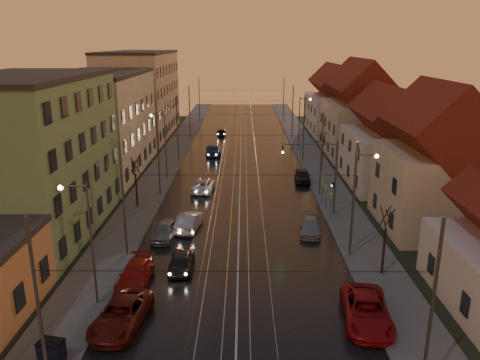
{
  "coord_description": "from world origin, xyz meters",
  "views": [
    {
      "loc": [
        0.35,
        -23.96,
        15.87
      ],
      "look_at": [
        0.05,
        20.69,
        2.66
      ],
      "focal_mm": 35.0,
      "sensor_mm": 36.0,
      "label": 1
    }
  ],
  "objects_px": {
    "parked_left_2": "(135,275)",
    "parked_right_0": "(366,310)",
    "driving_car_2": "(203,185)",
    "driving_car_4": "(222,132)",
    "street_lamp_2": "(163,139)",
    "driving_car_1": "(189,221)",
    "traffic_light_mast": "(325,168)",
    "driving_car_3": "(213,150)",
    "driving_car_0": "(181,260)",
    "street_lamp_1": "(358,192)",
    "street_lamp_3": "(301,118)",
    "parked_right_1": "(311,226)",
    "parked_left_1": "(121,315)",
    "dumpster": "(52,352)",
    "parked_left_3": "(165,230)",
    "street_lamp_0": "(86,232)",
    "parked_right_2": "(302,176)"
  },
  "relations": [
    {
      "from": "parked_left_2",
      "to": "parked_right_0",
      "type": "bearing_deg",
      "value": -15.2
    },
    {
      "from": "street_lamp_2",
      "to": "traffic_light_mast",
      "type": "height_order",
      "value": "street_lamp_2"
    },
    {
      "from": "street_lamp_0",
      "to": "dumpster",
      "type": "xyz_separation_m",
      "value": [
        -0.3,
        -5.66,
        -4.19
      ]
    },
    {
      "from": "street_lamp_0",
      "to": "parked_left_3",
      "type": "relative_size",
      "value": 1.9
    },
    {
      "from": "driving_car_2",
      "to": "driving_car_3",
      "type": "height_order",
      "value": "driving_car_3"
    },
    {
      "from": "street_lamp_3",
      "to": "driving_car_3",
      "type": "height_order",
      "value": "street_lamp_3"
    },
    {
      "from": "street_lamp_2",
      "to": "street_lamp_3",
      "type": "bearing_deg",
      "value": 41.31
    },
    {
      "from": "driving_car_2",
      "to": "parked_left_1",
      "type": "distance_m",
      "value": 25.76
    },
    {
      "from": "driving_car_2",
      "to": "parked_left_2",
      "type": "height_order",
      "value": "parked_left_2"
    },
    {
      "from": "parked_left_2",
      "to": "dumpster",
      "type": "xyz_separation_m",
      "value": [
        -2.43,
        -8.28,
        0.01
      ]
    },
    {
      "from": "parked_left_1",
      "to": "driving_car_4",
      "type": "bearing_deg",
      "value": 94.2
    },
    {
      "from": "street_lamp_3",
      "to": "dumpster",
      "type": "bearing_deg",
      "value": -110.44
    },
    {
      "from": "traffic_light_mast",
      "to": "street_lamp_2",
      "type": "bearing_deg",
      "value": 144.93
    },
    {
      "from": "parked_left_1",
      "to": "parked_right_0",
      "type": "xyz_separation_m",
      "value": [
        14.27,
        0.5,
        0.04
      ]
    },
    {
      "from": "driving_car_1",
      "to": "parked_left_1",
      "type": "xyz_separation_m",
      "value": [
        -2.29,
        -14.59,
        -0.02
      ]
    },
    {
      "from": "street_lamp_0",
      "to": "street_lamp_1",
      "type": "height_order",
      "value": "same"
    },
    {
      "from": "traffic_light_mast",
      "to": "driving_car_4",
      "type": "height_order",
      "value": "traffic_light_mast"
    },
    {
      "from": "parked_left_1",
      "to": "parked_right_1",
      "type": "bearing_deg",
      "value": 54.66
    },
    {
      "from": "street_lamp_0",
      "to": "parked_right_0",
      "type": "relative_size",
      "value": 1.41
    },
    {
      "from": "parked_left_1",
      "to": "parked_right_2",
      "type": "distance_m",
      "value": 32.44
    },
    {
      "from": "parked_left_1",
      "to": "driving_car_3",
      "type": "bearing_deg",
      "value": 93.83
    },
    {
      "from": "driving_car_2",
      "to": "dumpster",
      "type": "distance_m",
      "value": 29.45
    },
    {
      "from": "driving_car_0",
      "to": "parked_left_1",
      "type": "xyz_separation_m",
      "value": [
        -2.58,
        -7.09,
        0.04
      ]
    },
    {
      "from": "parked_left_3",
      "to": "street_lamp_3",
      "type": "bearing_deg",
      "value": 71.78
    },
    {
      "from": "street_lamp_3",
      "to": "parked_left_3",
      "type": "distance_m",
      "value": 37.23
    },
    {
      "from": "driving_car_3",
      "to": "street_lamp_1",
      "type": "bearing_deg",
      "value": 108.37
    },
    {
      "from": "street_lamp_3",
      "to": "parked_right_0",
      "type": "relative_size",
      "value": 1.41
    },
    {
      "from": "parked_right_1",
      "to": "driving_car_3",
      "type": "bearing_deg",
      "value": 116.99
    },
    {
      "from": "street_lamp_1",
      "to": "driving_car_1",
      "type": "height_order",
      "value": "street_lamp_1"
    },
    {
      "from": "street_lamp_2",
      "to": "driving_car_1",
      "type": "relative_size",
      "value": 1.72
    },
    {
      "from": "driving_car_1",
      "to": "parked_right_1",
      "type": "relative_size",
      "value": 1.09
    },
    {
      "from": "parked_left_3",
      "to": "driving_car_3",
      "type": "bearing_deg",
      "value": 92.01
    },
    {
      "from": "street_lamp_0",
      "to": "street_lamp_1",
      "type": "xyz_separation_m",
      "value": [
        18.21,
        8.0,
        0.0
      ]
    },
    {
      "from": "street_lamp_3",
      "to": "traffic_light_mast",
      "type": "xyz_separation_m",
      "value": [
        -1.11,
        -28.0,
        -0.29
      ]
    },
    {
      "from": "driving_car_0",
      "to": "driving_car_3",
      "type": "relative_size",
      "value": 0.78
    },
    {
      "from": "parked_right_2",
      "to": "street_lamp_0",
      "type": "bearing_deg",
      "value": -117.83
    },
    {
      "from": "driving_car_4",
      "to": "parked_right_0",
      "type": "relative_size",
      "value": 0.65
    },
    {
      "from": "driving_car_3",
      "to": "parked_left_2",
      "type": "xyz_separation_m",
      "value": [
        -2.99,
        -37.87,
        -0.09
      ]
    },
    {
      "from": "street_lamp_1",
      "to": "driving_car_4",
      "type": "distance_m",
      "value": 48.96
    },
    {
      "from": "parked_left_2",
      "to": "driving_car_1",
      "type": "bearing_deg",
      "value": 76.75
    },
    {
      "from": "driving_car_0",
      "to": "parked_right_1",
      "type": "bearing_deg",
      "value": -147.14
    },
    {
      "from": "driving_car_0",
      "to": "dumpster",
      "type": "relative_size",
      "value": 3.49
    },
    {
      "from": "parked_right_0",
      "to": "parked_right_1",
      "type": "xyz_separation_m",
      "value": [
        -1.4,
        13.42,
        -0.17
      ]
    },
    {
      "from": "street_lamp_1",
      "to": "dumpster",
      "type": "bearing_deg",
      "value": -143.57
    },
    {
      "from": "street_lamp_3",
      "to": "parked_right_2",
      "type": "height_order",
      "value": "street_lamp_3"
    },
    {
      "from": "driving_car_2",
      "to": "driving_car_4",
      "type": "bearing_deg",
      "value": -86.79
    },
    {
      "from": "street_lamp_3",
      "to": "driving_car_3",
      "type": "bearing_deg",
      "value": -164.95
    },
    {
      "from": "traffic_light_mast",
      "to": "driving_car_2",
      "type": "bearing_deg",
      "value": 148.82
    },
    {
      "from": "traffic_light_mast",
      "to": "driving_car_0",
      "type": "relative_size",
      "value": 1.72
    },
    {
      "from": "driving_car_4",
      "to": "parked_right_2",
      "type": "relative_size",
      "value": 0.85
    }
  ]
}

